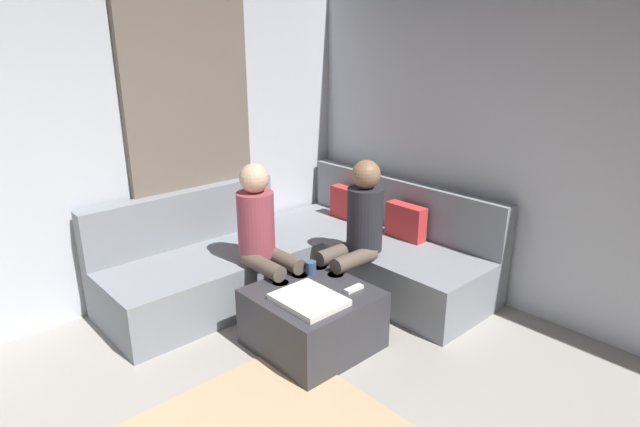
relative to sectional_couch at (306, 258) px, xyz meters
name	(u,v)px	position (x,y,z in m)	size (l,w,h in m)	color
wall_left	(11,150)	(-0.86, -1.88, 1.07)	(0.12, 6.00, 2.70)	silver
curtain_panel	(192,142)	(-0.76, -0.58, 0.97)	(0.06, 1.10, 2.50)	#726659
sectional_couch	(306,258)	(0.00, 0.00, 0.00)	(2.10, 2.55, 0.87)	gray
ottoman	(313,318)	(0.71, -0.55, -0.07)	(0.76, 0.76, 0.42)	#333338
folded_blanket	(309,300)	(0.81, -0.67, 0.16)	(0.44, 0.36, 0.04)	white
coffee_mug	(311,268)	(0.49, -0.37, 0.19)	(0.08, 0.08, 0.10)	#334C72
game_remote	(354,289)	(0.89, -0.33, 0.15)	(0.05, 0.15, 0.02)	white
person_on_couch_back	(356,231)	(0.53, 0.06, 0.38)	(0.30, 0.60, 1.20)	brown
person_on_couch_side	(264,237)	(0.15, -0.54, 0.38)	(0.60, 0.30, 1.20)	brown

